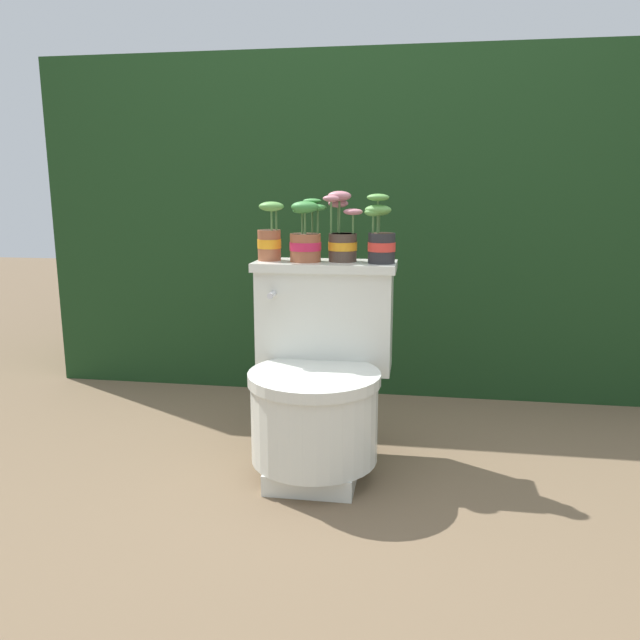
{
  "coord_description": "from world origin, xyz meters",
  "views": [
    {
      "loc": [
        0.23,
        -1.89,
        0.95
      ],
      "look_at": [
        -0.09,
        0.15,
        0.51
      ],
      "focal_mm": 35.0,
      "sensor_mm": 36.0,
      "label": 1
    }
  ],
  "objects_px": {
    "toilet": "(319,379)",
    "potted_plant_midright": "(380,236)",
    "potted_plant_midleft": "(306,238)",
    "potted_plant_middle": "(342,236)",
    "potted_plant_left": "(270,237)"
  },
  "relations": [
    {
      "from": "toilet",
      "to": "potted_plant_midright",
      "type": "height_order",
      "value": "potted_plant_midright"
    },
    {
      "from": "potted_plant_midleft",
      "to": "potted_plant_midright",
      "type": "relative_size",
      "value": 0.93
    },
    {
      "from": "potted_plant_midleft",
      "to": "potted_plant_middle",
      "type": "relative_size",
      "value": 0.89
    },
    {
      "from": "potted_plant_left",
      "to": "potted_plant_middle",
      "type": "height_order",
      "value": "potted_plant_middle"
    },
    {
      "from": "potted_plant_midleft",
      "to": "potted_plant_midright",
      "type": "height_order",
      "value": "potted_plant_midright"
    },
    {
      "from": "potted_plant_middle",
      "to": "potted_plant_midright",
      "type": "relative_size",
      "value": 1.04
    },
    {
      "from": "toilet",
      "to": "potted_plant_left",
      "type": "distance_m",
      "value": 0.53
    },
    {
      "from": "potted_plant_midleft",
      "to": "potted_plant_midright",
      "type": "distance_m",
      "value": 0.26
    },
    {
      "from": "toilet",
      "to": "potted_plant_left",
      "type": "height_order",
      "value": "potted_plant_left"
    },
    {
      "from": "potted_plant_left",
      "to": "potted_plant_midright",
      "type": "relative_size",
      "value": 0.88
    },
    {
      "from": "potted_plant_left",
      "to": "potted_plant_midright",
      "type": "bearing_deg",
      "value": -2.5
    },
    {
      "from": "toilet",
      "to": "potted_plant_midleft",
      "type": "xyz_separation_m",
      "value": [
        -0.07,
        0.14,
        0.47
      ]
    },
    {
      "from": "toilet",
      "to": "potted_plant_midleft",
      "type": "distance_m",
      "value": 0.49
    },
    {
      "from": "potted_plant_left",
      "to": "potted_plant_midleft",
      "type": "height_order",
      "value": "potted_plant_midleft"
    },
    {
      "from": "potted_plant_midleft",
      "to": "potted_plant_left",
      "type": "bearing_deg",
      "value": 174.84
    }
  ]
}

